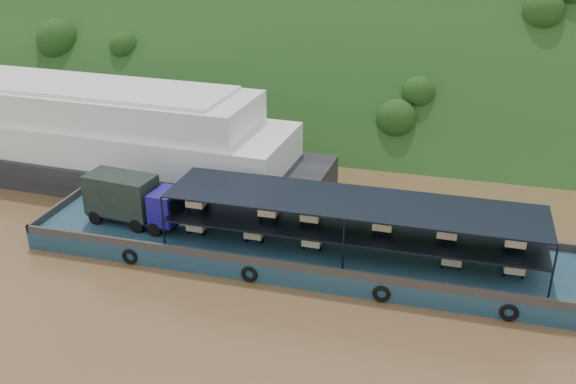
# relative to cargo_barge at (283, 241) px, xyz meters

# --- Properties ---
(ground) EXTENTS (160.00, 160.00, 0.00)m
(ground) POSITION_rel_cargo_barge_xyz_m (1.49, 0.16, -1.14)
(ground) COLOR brown
(ground) RESTS_ON ground
(hillside) EXTENTS (140.00, 39.60, 39.60)m
(hillside) POSITION_rel_cargo_barge_xyz_m (1.49, 36.16, -1.14)
(hillside) COLOR #173312
(hillside) RESTS_ON ground
(cargo_barge) EXTENTS (35.00, 7.18, 4.58)m
(cargo_barge) POSITION_rel_cargo_barge_xyz_m (0.00, 0.00, 0.00)
(cargo_barge) COLOR #16364E
(cargo_barge) RESTS_ON ground
(passenger_ferry) EXTENTS (39.21, 11.55, 7.85)m
(passenger_ferry) POSITION_rel_cargo_barge_xyz_m (-18.58, 9.11, 2.27)
(passenger_ferry) COLOR black
(passenger_ferry) RESTS_ON ground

